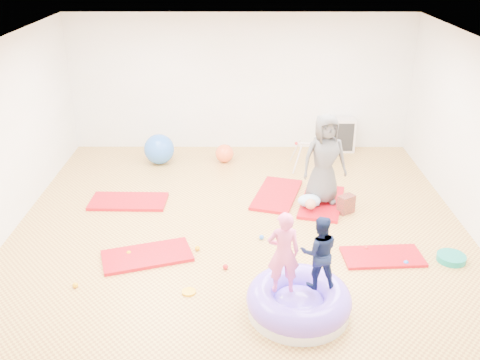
{
  "coord_description": "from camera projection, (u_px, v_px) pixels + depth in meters",
  "views": [
    {
      "loc": [
        0.02,
        -6.78,
        4.13
      ],
      "look_at": [
        0.0,
        0.3,
        0.9
      ],
      "focal_mm": 40.0,
      "sensor_mm": 36.0,
      "label": 1
    }
  ],
  "objects": [
    {
      "name": "room",
      "position": [
        240.0,
        156.0,
        7.3
      ],
      "size": [
        7.01,
        8.01,
        2.81
      ],
      "color": "#D5AF52",
      "rests_on": "ground"
    },
    {
      "name": "gym_mat_front_left",
      "position": [
        147.0,
        256.0,
        7.54
      ],
      "size": [
        1.36,
        0.97,
        0.05
      ],
      "primitive_type": "cube",
      "rotation": [
        0.0,
        0.0,
        0.32
      ],
      "color": "#AD0008",
      "rests_on": "ground"
    },
    {
      "name": "gym_mat_mid_left",
      "position": [
        128.0,
        201.0,
        9.08
      ],
      "size": [
        1.3,
        0.67,
        0.05
      ],
      "primitive_type": "cube",
      "rotation": [
        0.0,
        0.0,
        -0.02
      ],
      "color": "#AD0008",
      "rests_on": "ground"
    },
    {
      "name": "gym_mat_center_back",
      "position": [
        277.0,
        195.0,
        9.32
      ],
      "size": [
        1.01,
        1.46,
        0.06
      ],
      "primitive_type": "cube",
      "rotation": [
        0.0,
        0.0,
        1.29
      ],
      "color": "#AD0008",
      "rests_on": "ground"
    },
    {
      "name": "gym_mat_right",
      "position": [
        383.0,
        257.0,
        7.52
      ],
      "size": [
        1.14,
        0.63,
        0.05
      ],
      "primitive_type": "cube",
      "rotation": [
        0.0,
        0.0,
        0.06
      ],
      "color": "#AD0008",
      "rests_on": "ground"
    },
    {
      "name": "gym_mat_rear_right",
      "position": [
        322.0,
        202.0,
        9.06
      ],
      "size": [
        0.96,
        1.44,
        0.05
      ],
      "primitive_type": "cube",
      "rotation": [
        0.0,
        0.0,
        1.32
      ],
      "color": "#AD0008",
      "rests_on": "ground"
    },
    {
      "name": "inflatable_cushion",
      "position": [
        299.0,
        302.0,
        6.39
      ],
      "size": [
        1.26,
        1.26,
        0.4
      ],
      "rotation": [
        0.0,
        0.0,
        -0.32
      ],
      "color": "silver",
      "rests_on": "ground"
    },
    {
      "name": "child_pink",
      "position": [
        284.0,
        249.0,
        6.1
      ],
      "size": [
        0.39,
        0.27,
        1.04
      ],
      "primitive_type": "imported",
      "rotation": [
        0.0,
        0.0,
        3.21
      ],
      "color": "pink",
      "rests_on": "inflatable_cushion"
    },
    {
      "name": "child_navy",
      "position": [
        319.0,
        249.0,
        6.21
      ],
      "size": [
        0.45,
        0.36,
        0.92
      ],
      "primitive_type": "imported",
      "rotation": [
        0.0,
        0.0,
        3.16
      ],
      "color": "#0F193B",
      "rests_on": "inflatable_cushion"
    },
    {
      "name": "adult_caregiver",
      "position": [
        324.0,
        159.0,
        8.73
      ],
      "size": [
        0.83,
        0.62,
        1.53
      ],
      "primitive_type": "imported",
      "rotation": [
        0.0,
        0.0,
        0.19
      ],
      "color": "#4F4F4F",
      "rests_on": "gym_mat_rear_right"
    },
    {
      "name": "infant",
      "position": [
        310.0,
        201.0,
        8.77
      ],
      "size": [
        0.38,
        0.38,
        0.22
      ],
      "color": "#A6CEF5",
      "rests_on": "gym_mat_rear_right"
    },
    {
      "name": "ball_pit_balls",
      "position": [
        250.0,
        262.0,
        7.36
      ],
      "size": [
        4.49,
        1.75,
        0.07
      ],
      "color": "#EBA407",
      "rests_on": "ground"
    },
    {
      "name": "exercise_ball_blue",
      "position": [
        159.0,
        149.0,
        10.57
      ],
      "size": [
        0.6,
        0.6,
        0.6
      ],
      "primitive_type": "sphere",
      "color": "blue",
      "rests_on": "ground"
    },
    {
      "name": "exercise_ball_orange",
      "position": [
        225.0,
        153.0,
        10.68
      ],
      "size": [
        0.36,
        0.36,
        0.36
      ],
      "primitive_type": "sphere",
      "color": "#FE6233",
      "rests_on": "ground"
    },
    {
      "name": "infant_play_gym",
      "position": [
        309.0,
        151.0,
        10.3
      ],
      "size": [
        0.7,
        0.67,
        0.54
      ],
      "rotation": [
        0.0,
        0.0,
        0.22
      ],
      "color": "beige",
      "rests_on": "ground"
    },
    {
      "name": "cube_shelf",
      "position": [
        338.0,
        135.0,
        11.18
      ],
      "size": [
        0.7,
        0.34,
        0.7
      ],
      "color": "beige",
      "rests_on": "ground"
    },
    {
      "name": "balance_disc",
      "position": [
        451.0,
        258.0,
        7.46
      ],
      "size": [
        0.4,
        0.4,
        0.09
      ],
      "primitive_type": "cylinder",
      "color": "#0B8070",
      "rests_on": "ground"
    },
    {
      "name": "backpack",
      "position": [
        346.0,
        204.0,
        8.72
      ],
      "size": [
        0.31,
        0.28,
        0.3
      ],
      "primitive_type": "cube",
      "rotation": [
        0.0,
        0.0,
        0.59
      ],
      "color": "#AA3520",
      "rests_on": "ground"
    },
    {
      "name": "yellow_toy",
      "position": [
        189.0,
        292.0,
        6.79
      ],
      "size": [
        0.18,
        0.18,
        0.03
      ],
      "primitive_type": "cylinder",
      "color": "#EBA407",
      "rests_on": "ground"
    }
  ]
}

